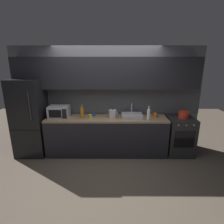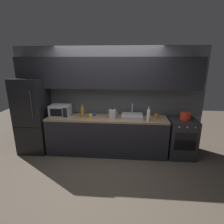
{
  "view_description": "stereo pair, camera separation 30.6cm",
  "coord_description": "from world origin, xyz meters",
  "px_view_note": "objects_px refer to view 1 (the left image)",
  "views": [
    {
      "loc": [
        0.16,
        -3.07,
        2.19
      ],
      "look_at": [
        0.13,
        0.9,
        1.03
      ],
      "focal_mm": 28.89,
      "sensor_mm": 36.0,
      "label": 1
    },
    {
      "loc": [
        0.46,
        -3.05,
        2.19
      ],
      "look_at": [
        0.13,
        0.9,
        1.03
      ],
      "focal_mm": 28.89,
      "sensor_mm": 36.0,
      "label": 2
    }
  ],
  "objects_px": {
    "wine_bottle_white": "(149,114)",
    "mug_orange": "(155,115)",
    "wine_bottle_amber": "(82,113)",
    "cooking_pot": "(183,115)",
    "mug_yellow": "(91,116)",
    "mug_blue": "(94,114)",
    "microwave": "(59,112)",
    "oven_range": "(180,136)",
    "kettle": "(113,114)",
    "refrigerator": "(30,118)"
  },
  "relations": [
    {
      "from": "oven_range",
      "to": "cooking_pot",
      "type": "xyz_separation_m",
      "value": [
        0.04,
        0.0,
        0.53
      ]
    },
    {
      "from": "microwave",
      "to": "wine_bottle_white",
      "type": "bearing_deg",
      "value": -4.92
    },
    {
      "from": "refrigerator",
      "to": "microwave",
      "type": "distance_m",
      "value": 0.69
    },
    {
      "from": "mug_orange",
      "to": "cooking_pot",
      "type": "xyz_separation_m",
      "value": [
        0.64,
        -0.04,
        0.03
      ]
    },
    {
      "from": "wine_bottle_white",
      "to": "kettle",
      "type": "bearing_deg",
      "value": 171.99
    },
    {
      "from": "kettle",
      "to": "cooking_pot",
      "type": "relative_size",
      "value": 0.94
    },
    {
      "from": "mug_orange",
      "to": "cooking_pot",
      "type": "height_order",
      "value": "cooking_pot"
    },
    {
      "from": "mug_orange",
      "to": "mug_yellow",
      "type": "xyz_separation_m",
      "value": [
        -1.5,
        -0.08,
        -0.01
      ]
    },
    {
      "from": "refrigerator",
      "to": "wine_bottle_white",
      "type": "height_order",
      "value": "refrigerator"
    },
    {
      "from": "wine_bottle_amber",
      "to": "mug_yellow",
      "type": "distance_m",
      "value": 0.21
    },
    {
      "from": "oven_range",
      "to": "mug_yellow",
      "type": "bearing_deg",
      "value": -178.8
    },
    {
      "from": "refrigerator",
      "to": "mug_yellow",
      "type": "bearing_deg",
      "value": -1.83
    },
    {
      "from": "mug_yellow",
      "to": "mug_blue",
      "type": "distance_m",
      "value": 0.16
    },
    {
      "from": "mug_yellow",
      "to": "cooking_pot",
      "type": "height_order",
      "value": "cooking_pot"
    },
    {
      "from": "wine_bottle_amber",
      "to": "mug_orange",
      "type": "bearing_deg",
      "value": 2.9
    },
    {
      "from": "refrigerator",
      "to": "mug_orange",
      "type": "bearing_deg",
      "value": 0.7
    },
    {
      "from": "refrigerator",
      "to": "kettle",
      "type": "relative_size",
      "value": 8.11
    },
    {
      "from": "oven_range",
      "to": "wine_bottle_white",
      "type": "bearing_deg",
      "value": -168.98
    },
    {
      "from": "mug_blue",
      "to": "refrigerator",
      "type": "bearing_deg",
      "value": -176.0
    },
    {
      "from": "mug_orange",
      "to": "cooking_pot",
      "type": "relative_size",
      "value": 0.45
    },
    {
      "from": "refrigerator",
      "to": "mug_blue",
      "type": "relative_size",
      "value": 20.17
    },
    {
      "from": "refrigerator",
      "to": "oven_range",
      "type": "height_order",
      "value": "refrigerator"
    },
    {
      "from": "microwave",
      "to": "mug_blue",
      "type": "bearing_deg",
      "value": 6.1
    },
    {
      "from": "wine_bottle_white",
      "to": "mug_orange",
      "type": "height_order",
      "value": "wine_bottle_white"
    },
    {
      "from": "wine_bottle_amber",
      "to": "mug_yellow",
      "type": "relative_size",
      "value": 3.56
    },
    {
      "from": "refrigerator",
      "to": "wine_bottle_amber",
      "type": "height_order",
      "value": "refrigerator"
    },
    {
      "from": "oven_range",
      "to": "mug_blue",
      "type": "distance_m",
      "value": 2.11
    },
    {
      "from": "kettle",
      "to": "mug_blue",
      "type": "distance_m",
      "value": 0.48
    },
    {
      "from": "refrigerator",
      "to": "mug_orange",
      "type": "relative_size",
      "value": 17.06
    },
    {
      "from": "wine_bottle_amber",
      "to": "cooking_pot",
      "type": "xyz_separation_m",
      "value": [
        2.32,
        0.05,
        -0.05
      ]
    },
    {
      "from": "wine_bottle_white",
      "to": "mug_blue",
      "type": "relative_size",
      "value": 3.53
    },
    {
      "from": "refrigerator",
      "to": "kettle",
      "type": "xyz_separation_m",
      "value": [
        1.92,
        -0.04,
        0.1
      ]
    },
    {
      "from": "microwave",
      "to": "mug_yellow",
      "type": "distance_m",
      "value": 0.74
    },
    {
      "from": "wine_bottle_white",
      "to": "mug_blue",
      "type": "bearing_deg",
      "value": 168.25
    },
    {
      "from": "microwave",
      "to": "wine_bottle_white",
      "type": "relative_size",
      "value": 1.47
    },
    {
      "from": "mug_orange",
      "to": "wine_bottle_amber",
      "type": "bearing_deg",
      "value": -177.1
    },
    {
      "from": "oven_range",
      "to": "wine_bottle_amber",
      "type": "relative_size",
      "value": 2.85
    },
    {
      "from": "wine_bottle_white",
      "to": "cooking_pot",
      "type": "relative_size",
      "value": 1.34
    },
    {
      "from": "refrigerator",
      "to": "wine_bottle_white",
      "type": "distance_m",
      "value": 2.72
    },
    {
      "from": "microwave",
      "to": "mug_orange",
      "type": "xyz_separation_m",
      "value": [
        2.23,
        0.02,
        -0.08
      ]
    },
    {
      "from": "mug_yellow",
      "to": "cooking_pot",
      "type": "relative_size",
      "value": 0.38
    },
    {
      "from": "oven_range",
      "to": "microwave",
      "type": "distance_m",
      "value": 2.89
    },
    {
      "from": "oven_range",
      "to": "cooking_pot",
      "type": "bearing_deg",
      "value": 2.17
    },
    {
      "from": "refrigerator",
      "to": "kettle",
      "type": "height_order",
      "value": "refrigerator"
    },
    {
      "from": "wine_bottle_white",
      "to": "cooking_pot",
      "type": "height_order",
      "value": "wine_bottle_white"
    },
    {
      "from": "mug_yellow",
      "to": "wine_bottle_white",
      "type": "bearing_deg",
      "value": -4.9
    },
    {
      "from": "kettle",
      "to": "wine_bottle_amber",
      "type": "bearing_deg",
      "value": -179.59
    },
    {
      "from": "wine_bottle_white",
      "to": "cooking_pot",
      "type": "bearing_deg",
      "value": 10.64
    },
    {
      "from": "wine_bottle_amber",
      "to": "mug_yellow",
      "type": "xyz_separation_m",
      "value": [
        0.19,
        0.0,
        -0.08
      ]
    },
    {
      "from": "wine_bottle_white",
      "to": "mug_orange",
      "type": "xyz_separation_m",
      "value": [
        0.2,
        0.19,
        -0.08
      ]
    }
  ]
}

